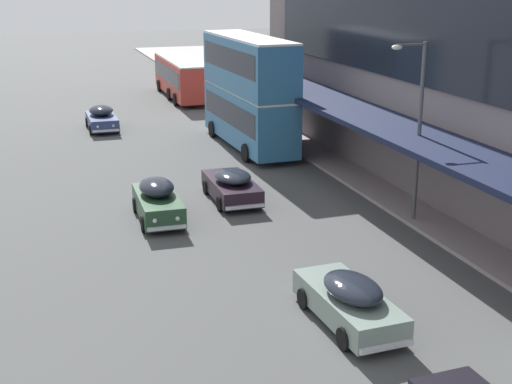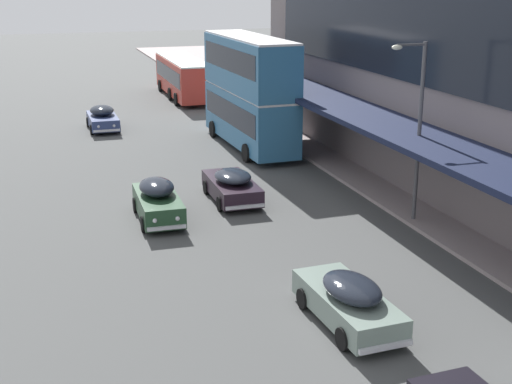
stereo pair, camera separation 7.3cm
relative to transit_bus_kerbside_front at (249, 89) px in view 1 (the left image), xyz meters
The scene contains 7 objects.
transit_bus_kerbside_front is the anchor object (origin of this frame).
transit_bus_kerbside_rear 18.19m from the transit_bus_kerbside_front, 89.97° to the left, with size 2.89×11.23×3.16m.
sedan_lead_mid 10.54m from the transit_bus_kerbside_front, 111.56° to the right, with size 1.96×4.43×1.44m.
sedan_lead_near 13.47m from the transit_bus_kerbside_front, 123.75° to the right, with size 1.82×4.32×1.69m.
sedan_oncoming_rear 11.10m from the transit_bus_kerbside_front, 134.94° to the left, with size 1.88×4.24×1.57m.
sedan_far_back 22.27m from the transit_bus_kerbside_front, 99.75° to the right, with size 1.96×4.55×1.51m.
street_lamp 14.71m from the transit_bus_kerbside_front, 80.66° to the right, with size 1.50×0.28×7.12m.
Camera 1 is at (-8.15, -7.06, 9.77)m, focal length 50.00 mm.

